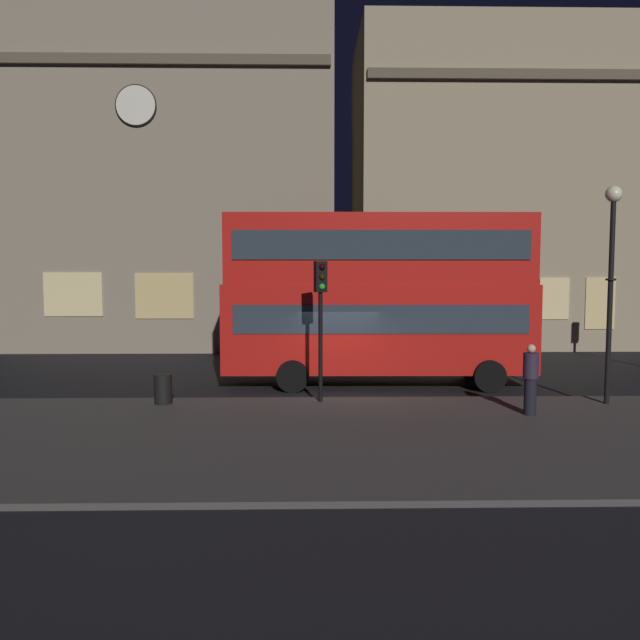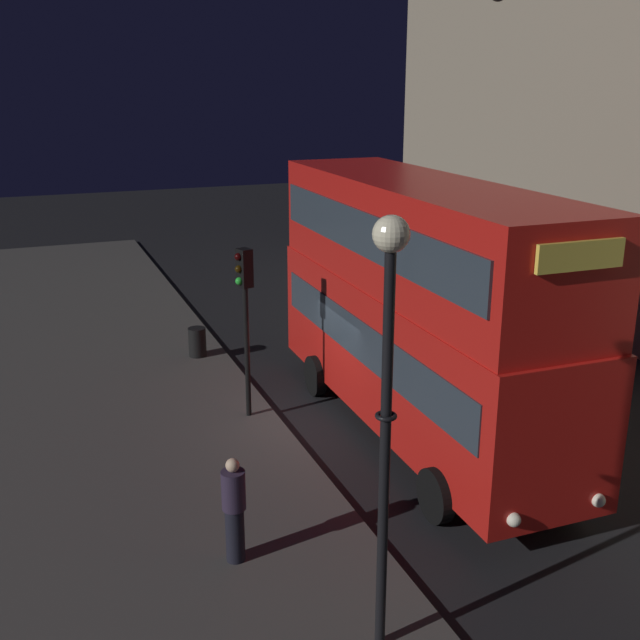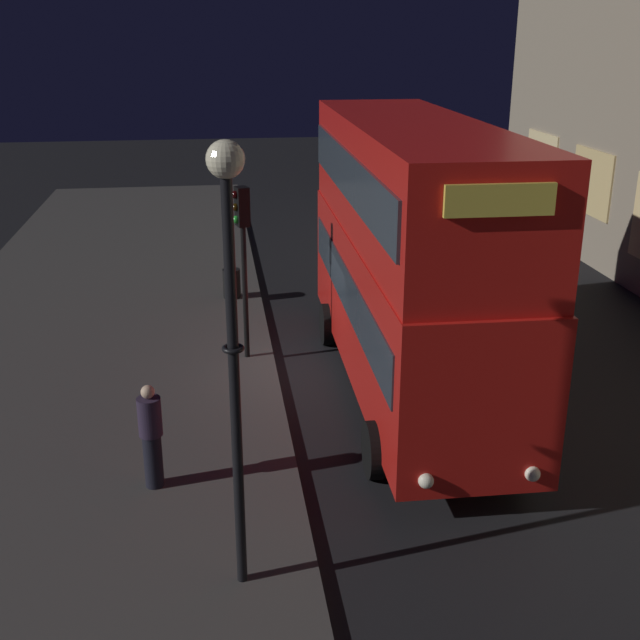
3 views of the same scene
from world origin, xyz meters
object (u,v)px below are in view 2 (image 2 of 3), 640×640
(double_decker_bus, at_px, (418,298))
(litter_bin, at_px, (197,342))
(traffic_light_near_kerb, at_px, (245,298))
(street_lamp, at_px, (387,367))
(pedestrian, at_px, (234,509))

(double_decker_bus, distance_m, litter_bin, 7.59)
(traffic_light_near_kerb, xyz_separation_m, litter_bin, (-4.34, -0.19, -2.41))
(double_decker_bus, bearing_deg, street_lamp, -31.12)
(pedestrian, distance_m, litter_bin, 9.75)
(traffic_light_near_kerb, bearing_deg, pedestrian, -34.78)
(litter_bin, bearing_deg, traffic_light_near_kerb, 2.47)
(double_decker_bus, xyz_separation_m, litter_bin, (-6.26, -3.44, -2.56))
(traffic_light_near_kerb, xyz_separation_m, pedestrian, (5.27, -1.77, -1.89))
(traffic_light_near_kerb, bearing_deg, street_lamp, -19.52)
(traffic_light_near_kerb, height_order, street_lamp, street_lamp)
(double_decker_bus, distance_m, traffic_light_near_kerb, 3.79)
(pedestrian, height_order, litter_bin, pedestrian)
(double_decker_bus, distance_m, street_lamp, 7.08)
(pedestrian, xyz_separation_m, litter_bin, (-9.61, 1.58, -0.52))
(traffic_light_near_kerb, bearing_deg, double_decker_bus, 43.11)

